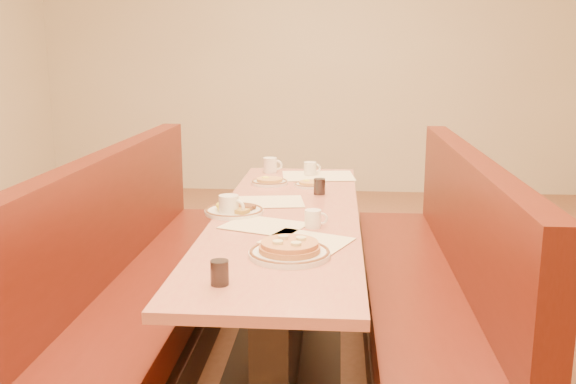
# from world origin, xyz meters

# --- Properties ---
(ground) EXTENTS (8.00, 8.00, 0.00)m
(ground) POSITION_xyz_m (0.00, 0.00, 0.00)
(ground) COLOR #9E6647
(ground) RESTS_ON ground
(diner_table) EXTENTS (0.70, 2.50, 0.75)m
(diner_table) POSITION_xyz_m (0.00, 0.00, 0.37)
(diner_table) COLOR black
(diner_table) RESTS_ON ground
(booth_left) EXTENTS (0.55, 2.50, 1.05)m
(booth_left) POSITION_xyz_m (-0.73, 0.00, 0.36)
(booth_left) COLOR #4C3326
(booth_left) RESTS_ON ground
(booth_right) EXTENTS (0.55, 2.50, 1.05)m
(booth_right) POSITION_xyz_m (0.73, 0.00, 0.36)
(booth_right) COLOR #4C3326
(booth_right) RESTS_ON ground
(placemat_near_left) EXTENTS (0.43, 0.37, 0.00)m
(placemat_near_left) POSITION_xyz_m (-0.09, -0.23, 0.75)
(placemat_near_left) COLOR #FEF0C7
(placemat_near_left) RESTS_ON diner_table
(placemat_near_right) EXTENTS (0.42, 0.38, 0.00)m
(placemat_near_right) POSITION_xyz_m (0.12, -0.46, 0.75)
(placemat_near_right) COLOR #FEF0C7
(placemat_near_right) RESTS_ON diner_table
(placemat_far_left) EXTENTS (0.41, 0.33, 0.00)m
(placemat_far_left) POSITION_xyz_m (-0.12, 0.24, 0.75)
(placemat_far_left) COLOR #FEF0C7
(placemat_far_left) RESTS_ON diner_table
(placemat_far_right) EXTENTS (0.48, 0.38, 0.00)m
(placemat_far_right) POSITION_xyz_m (0.12, 0.98, 0.75)
(placemat_far_right) COLOR #FEF0C7
(placemat_far_right) RESTS_ON diner_table
(pancake_plate) EXTENTS (0.32, 0.32, 0.07)m
(pancake_plate) POSITION_xyz_m (0.06, -0.67, 0.77)
(pancake_plate) COLOR white
(pancake_plate) RESTS_ON diner_table
(eggs_plate) EXTENTS (0.29, 0.29, 0.06)m
(eggs_plate) POSITION_xyz_m (-0.27, -0.01, 0.77)
(eggs_plate) COLOR white
(eggs_plate) RESTS_ON diner_table
(extra_plate_mid) EXTENTS (0.19, 0.19, 0.04)m
(extra_plate_mid) POSITION_xyz_m (0.08, 0.67, 0.76)
(extra_plate_mid) COLOR white
(extra_plate_mid) RESTS_ON diner_table
(extra_plate_far) EXTENTS (0.22, 0.22, 0.05)m
(extra_plate_far) POSITION_xyz_m (-0.17, 0.72, 0.77)
(extra_plate_far) COLOR white
(extra_plate_far) RESTS_ON diner_table
(coffee_mug_a) EXTENTS (0.11, 0.08, 0.08)m
(coffee_mug_a) POSITION_xyz_m (0.14, -0.23, 0.79)
(coffee_mug_a) COLOR white
(coffee_mug_a) RESTS_ON diner_table
(coffee_mug_b) EXTENTS (0.13, 0.10, 0.10)m
(coffee_mug_b) POSITION_xyz_m (-0.28, -0.06, 0.80)
(coffee_mug_b) COLOR white
(coffee_mug_b) RESTS_ON diner_table
(coffee_mug_c) EXTENTS (0.11, 0.08, 0.09)m
(coffee_mug_c) POSITION_xyz_m (0.07, 1.02, 0.79)
(coffee_mug_c) COLOR white
(coffee_mug_c) RESTS_ON diner_table
(coffee_mug_d) EXTENTS (0.13, 0.09, 0.10)m
(coffee_mug_d) POSITION_xyz_m (-0.20, 1.10, 0.80)
(coffee_mug_d) COLOR white
(coffee_mug_d) RESTS_ON diner_table
(soda_tumbler_near) EXTENTS (0.06, 0.06, 0.09)m
(soda_tumbler_near) POSITION_xyz_m (-0.15, -0.99, 0.79)
(soda_tumbler_near) COLOR black
(soda_tumbler_near) RESTS_ON diner_table
(soda_tumbler_mid) EXTENTS (0.07, 0.07, 0.09)m
(soda_tumbler_mid) POSITION_xyz_m (0.14, 0.46, 0.79)
(soda_tumbler_mid) COLOR black
(soda_tumbler_mid) RESTS_ON diner_table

